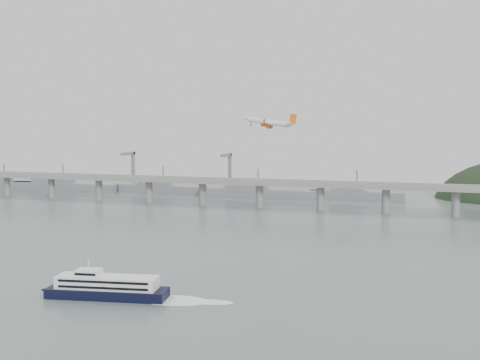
% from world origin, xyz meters
% --- Properties ---
extents(ground, '(900.00, 900.00, 0.00)m').
position_xyz_m(ground, '(0.00, 0.00, 0.00)').
color(ground, '#576463').
rests_on(ground, ground).
extents(bridge, '(800.00, 22.00, 23.90)m').
position_xyz_m(bridge, '(-1.15, 200.00, 17.65)').
color(bridge, gray).
rests_on(bridge, ground).
extents(distant_fleet, '(453.00, 60.90, 40.00)m').
position_xyz_m(distant_fleet, '(-155.36, 265.08, 6.22)').
color(distant_fleet, slate).
rests_on(distant_fleet, ground).
extents(ferry, '(75.87, 22.33, 14.37)m').
position_xyz_m(ferry, '(-17.79, -54.48, 3.90)').
color(ferry, black).
rests_on(ferry, ground).
extents(airliner, '(35.51, 32.19, 9.68)m').
position_xyz_m(airliner, '(3.64, 104.37, 68.05)').
color(airliner, white).
rests_on(airliner, ground).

